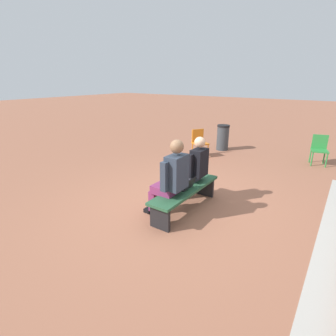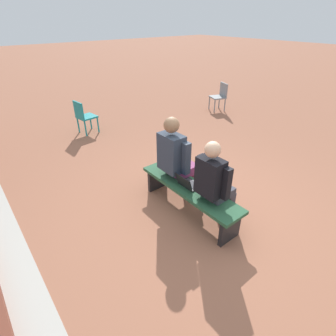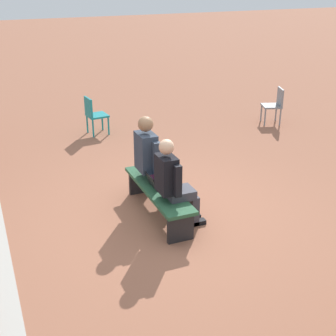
{
  "view_description": "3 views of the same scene",
  "coord_description": "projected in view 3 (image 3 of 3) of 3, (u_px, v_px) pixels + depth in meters",
  "views": [
    {
      "loc": [
        3.88,
        2.46,
        2.36
      ],
      "look_at": [
        0.09,
        -0.18,
        0.77
      ],
      "focal_mm": 28.0,
      "sensor_mm": 36.0,
      "label": 1
    },
    {
      "loc": [
        -2.25,
        2.46,
        2.66
      ],
      "look_at": [
        -0.0,
        0.65,
        0.97
      ],
      "focal_mm": 28.0,
      "sensor_mm": 36.0,
      "label": 2
    },
    {
      "loc": [
        -5.69,
        2.46,
        3.43
      ],
      "look_at": [
        -0.32,
        0.2,
        0.91
      ],
      "focal_mm": 50.0,
      "sensor_mm": 36.0,
      "label": 3
    }
  ],
  "objects": [
    {
      "name": "plastic_chair_mid_courtyard",
      "position": [
        275.0,
        103.0,
        10.94
      ],
      "size": [
        0.54,
        0.54,
        0.84
      ],
      "color": "gray",
      "rests_on": "ground"
    },
    {
      "name": "person_adult",
      "position": [
        153.0,
        159.0,
        7.08
      ],
      "size": [
        0.59,
        0.75,
        1.43
      ],
      "color": "#7F2D5B",
      "rests_on": "ground"
    },
    {
      "name": "laptop",
      "position": [
        157.0,
        184.0,
        6.85
      ],
      "size": [
        0.32,
        0.29,
        0.21
      ],
      "color": "black",
      "rests_on": "bench"
    },
    {
      "name": "bench",
      "position": [
        158.0,
        193.0,
        6.89
      ],
      "size": [
        1.8,
        0.44,
        0.45
      ],
      "color": "#285638",
      "rests_on": "ground"
    },
    {
      "name": "person_student",
      "position": [
        174.0,
        181.0,
        6.42
      ],
      "size": [
        0.54,
        0.68,
        1.34
      ],
      "color": "#383842",
      "rests_on": "ground"
    },
    {
      "name": "plastic_chair_foreground",
      "position": [
        94.0,
        113.0,
        10.21
      ],
      "size": [
        0.47,
        0.47,
        0.84
      ],
      "color": "teal",
      "rests_on": "ground"
    },
    {
      "name": "ground_plane",
      "position": [
        172.0,
        214.0,
        7.05
      ],
      "size": [
        60.0,
        60.0,
        0.0
      ],
      "primitive_type": "plane",
      "color": "#9E6047"
    }
  ]
}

